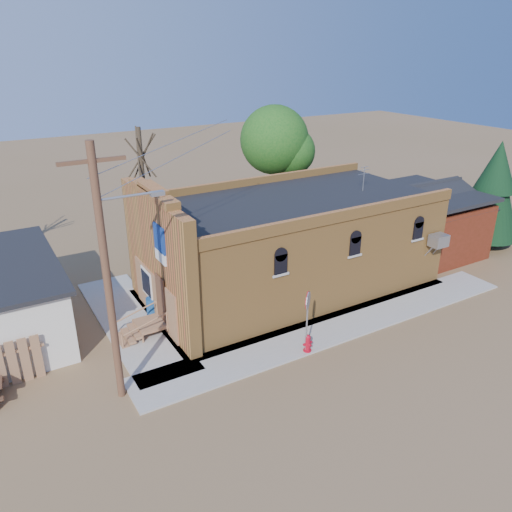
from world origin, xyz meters
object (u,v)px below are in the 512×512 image
fire_hydrant (308,343)px  brick_bar (286,245)px  stop_sign (308,306)px  utility_pole (108,273)px  trash_barrel (153,307)px

fire_hydrant → brick_bar: bearing=48.9°
brick_bar → stop_sign: 6.10m
utility_pole → stop_sign: bearing=-9.5°
stop_sign → trash_barrel: bearing=106.5°
brick_bar → fire_hydrant: (-2.57, -5.50, -1.89)m
stop_sign → brick_bar: bearing=45.0°
stop_sign → trash_barrel: 7.53m
utility_pole → brick_bar: bearing=23.7°
trash_barrel → brick_bar: bearing=-3.9°
fire_hydrant → stop_sign: bearing=161.4°
brick_bar → trash_barrel: 7.19m
brick_bar → stop_sign: (-2.65, -5.49, -0.18)m
brick_bar → stop_sign: brick_bar is taller
brick_bar → trash_barrel: bearing=176.1°
fire_hydrant → stop_sign: size_ratio=0.28×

